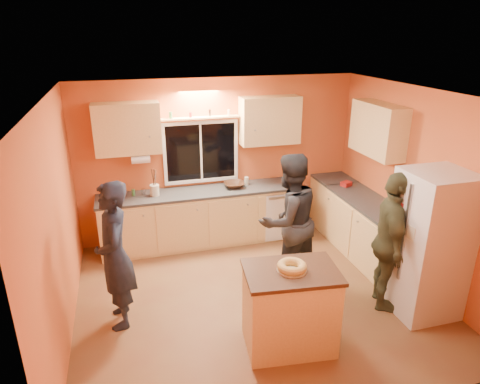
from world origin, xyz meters
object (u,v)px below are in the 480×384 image
object	(u,v)px
island	(290,308)
person_center	(288,220)
refrigerator	(429,245)
person_left	(115,256)
person_right	(390,242)

from	to	relation	value
island	person_center	world-z (taller)	person_center
refrigerator	island	xyz separation A→B (m)	(-1.82, -0.16, -0.42)
island	person_left	size ratio (longest dim) A/B	0.59
person_center	person_right	bearing A→B (deg)	122.54
person_left	person_center	size ratio (longest dim) A/B	0.96
person_center	person_right	distance (m)	1.30
island	person_right	size ratio (longest dim) A/B	0.59
person_left	person_center	xyz separation A→B (m)	(2.22, 0.29, 0.03)
person_left	refrigerator	bearing A→B (deg)	75.61
island	person_right	distance (m)	1.53
refrigerator	person_left	distance (m)	3.66
island	person_center	distance (m)	1.37
refrigerator	person_right	xyz separation A→B (m)	(-0.39, 0.20, -0.02)
refrigerator	person_center	bearing A→B (deg)	142.18
island	refrigerator	bearing A→B (deg)	11.69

